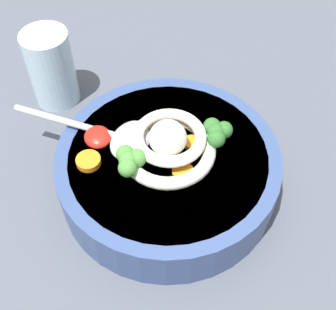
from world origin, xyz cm
name	(u,v)px	position (x,y,z in cm)	size (l,w,h in cm)	color
table_slab	(154,181)	(0.00, 0.00, 1.36)	(100.80, 100.80, 2.73)	#474C56
soup_bowl	(168,170)	(-2.13, -1.02, 5.78)	(25.63, 25.63, 5.90)	#334775
noodle_pile	(168,144)	(-1.76, -1.20, 10.11)	(11.82, 11.59, 4.75)	silver
soup_spoon	(120,137)	(1.76, 3.38, 9.43)	(13.94, 15.14, 1.60)	#B7B7BC
chili_sauce_dollop	(98,137)	(2.65, 5.70, 9.40)	(3.40, 3.06, 1.53)	red
broccoli_floret_rear	(217,132)	(-2.51, -6.73, 10.58)	(3.93, 3.38, 3.11)	#7A9E60
broccoli_floret_center	(130,160)	(-2.77, 3.61, 10.59)	(3.95, 3.40, 3.13)	#7A9E60
carrot_slice_beside_noodles	(183,172)	(-5.06, -1.62, 8.85)	(2.42, 2.42, 0.45)	orange
carrot_slice_far	(192,143)	(-1.75, -4.13, 8.95)	(2.03, 2.03, 0.64)	orange
carrot_slice_front	(88,159)	(0.34, 7.57, 9.00)	(2.75, 2.75, 0.74)	orange
carrot_slice_extra_b	(149,128)	(2.21, -0.30, 8.90)	(2.45, 2.45, 0.54)	orange
drinking_glass	(51,68)	(17.99, 8.00, 8.11)	(6.24, 6.24, 10.77)	silver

